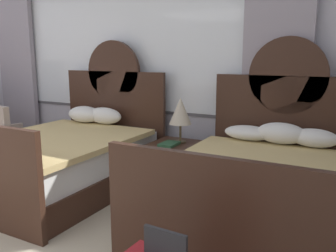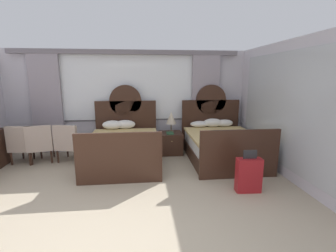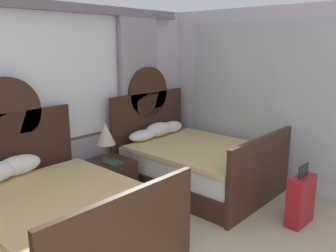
# 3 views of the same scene
# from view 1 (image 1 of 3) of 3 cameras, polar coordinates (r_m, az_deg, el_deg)

# --- Properties ---
(wall_back_window) EXTENTS (6.40, 0.22, 2.70)m
(wall_back_window) POSITION_cam_1_polar(r_m,az_deg,el_deg) (5.16, -6.80, 9.51)
(wall_back_window) COLOR silver
(wall_back_window) RESTS_ON ground_plane
(bed_near_window) EXTENTS (1.61, 2.16, 1.79)m
(bed_near_window) POSITION_cam_1_polar(r_m,az_deg,el_deg) (4.47, -16.05, -4.84)
(bed_near_window) COLOR #382116
(bed_near_window) RESTS_ON ground_plane
(bed_near_mirror) EXTENTS (1.61, 2.16, 1.79)m
(bed_near_mirror) POSITION_cam_1_polar(r_m,az_deg,el_deg) (3.36, 14.53, -10.07)
(bed_near_mirror) COLOR #382116
(bed_near_mirror) RESTS_ON ground_plane
(nightstand_between_beds) EXTENTS (0.59, 0.62, 0.56)m
(nightstand_between_beds) POSITION_cam_1_polar(r_m,az_deg,el_deg) (4.33, 1.31, -6.35)
(nightstand_between_beds) COLOR #382116
(nightstand_between_beds) RESTS_ON ground_plane
(table_lamp_on_nightstand) EXTENTS (0.27, 0.27, 0.54)m
(table_lamp_on_nightstand) POSITION_cam_1_polar(r_m,az_deg,el_deg) (4.23, 2.00, 2.31)
(table_lamp_on_nightstand) COLOR brown
(table_lamp_on_nightstand) RESTS_ON nightstand_between_beds
(book_on_nightstand) EXTENTS (0.18, 0.26, 0.03)m
(book_on_nightstand) POSITION_cam_1_polar(r_m,az_deg,el_deg) (4.16, 0.21, -2.88)
(book_on_nightstand) COLOR #285133
(book_on_nightstand) RESTS_ON nightstand_between_beds
(armchair_by_window_left) EXTENTS (0.64, 0.64, 0.91)m
(armchair_by_window_left) POSITION_cam_1_polar(r_m,az_deg,el_deg) (5.56, -23.92, -1.28)
(armchair_by_window_left) COLOR #B29E8E
(armchair_by_window_left) RESTS_ON ground_plane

